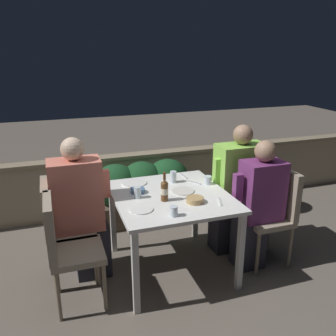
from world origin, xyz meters
name	(u,v)px	position (x,y,z in m)	size (l,w,h in m)	color
ground_plane	(171,268)	(0.00, 0.00, 0.00)	(16.00, 16.00, 0.00)	#665B51
parapet_wall	(135,181)	(0.00, 1.39, 0.37)	(9.00, 0.18, 0.73)	gray
dining_table	(171,203)	(0.00, 0.00, 0.66)	(0.99, 1.05, 0.75)	white
planter_hedge	(142,189)	(0.00, 1.02, 0.41)	(1.13, 0.47, 0.74)	brown
chair_left_near	(64,243)	(-0.93, -0.21, 0.56)	(0.41, 0.40, 0.92)	gray
chair_left_far	(59,222)	(-0.95, 0.16, 0.56)	(0.41, 0.40, 0.92)	gray
person_coral_top	(82,210)	(-0.76, 0.16, 0.65)	(0.50, 0.26, 1.28)	#282833
chair_right_near	(275,207)	(0.97, -0.18, 0.56)	(0.41, 0.40, 0.92)	gray
person_purple_stripe	(257,205)	(0.77, -0.18, 0.61)	(0.47, 0.26, 1.21)	#282833
chair_right_far	(253,194)	(0.93, 0.16, 0.56)	(0.41, 0.40, 0.92)	gray
person_green_blouse	(236,189)	(0.74, 0.16, 0.64)	(0.52, 0.26, 1.28)	#282833
beer_bottle	(164,190)	(-0.09, -0.10, 0.84)	(0.06, 0.06, 0.25)	brown
plate_0	(183,191)	(0.12, 0.03, 0.75)	(0.20, 0.20, 0.01)	silver
plate_1	(141,209)	(-0.32, -0.22, 0.75)	(0.19, 0.19, 0.01)	white
plate_2	(134,183)	(-0.24, 0.37, 0.75)	(0.24, 0.24, 0.01)	white
bowl_0	(138,190)	(-0.26, 0.14, 0.77)	(0.13, 0.13, 0.04)	#4C709E
bowl_1	(195,199)	(0.14, -0.22, 0.77)	(0.15, 0.15, 0.05)	tan
glass_cup_0	(137,192)	(-0.29, 0.02, 0.80)	(0.06, 0.06, 0.10)	silver
glass_cup_1	(208,180)	(0.41, 0.13, 0.78)	(0.07, 0.07, 0.08)	silver
glass_cup_2	(173,177)	(0.12, 0.28, 0.80)	(0.06, 0.06, 0.11)	silver
glass_cup_3	(174,211)	(-0.12, -0.40, 0.79)	(0.06, 0.06, 0.08)	silver
fork_0	(193,182)	(0.30, 0.21, 0.75)	(0.12, 0.15, 0.01)	silver
fork_1	(183,176)	(0.27, 0.41, 0.75)	(0.03, 0.17, 0.01)	silver
fork_2	(220,202)	(0.33, -0.28, 0.75)	(0.08, 0.17, 0.01)	silver
potted_plant	(259,176)	(1.44, 0.82, 0.47)	(0.42, 0.42, 0.77)	#9E5638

